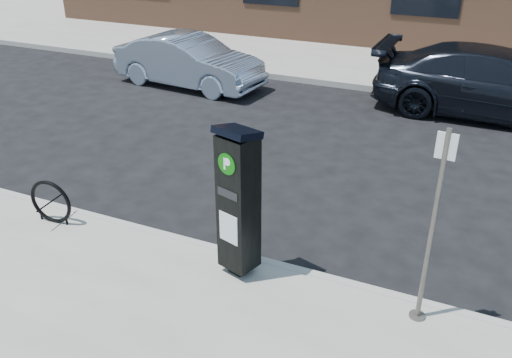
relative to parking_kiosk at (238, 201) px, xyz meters
The scene contains 9 objects.
ground 1.22m from the parking_kiosk, 62.06° to the left, with size 120.00×120.00×0.00m, color black.
sidewalk_far 14.39m from the parking_kiosk, 89.26° to the left, with size 60.00×12.00×0.15m, color gray.
curb_near 1.14m from the parking_kiosk, 60.65° to the left, with size 60.00×0.12×0.16m, color #9E9B93.
curb_far 8.44m from the parking_kiosk, 88.72° to the left, with size 60.00×0.12×0.16m, color #9E9B93.
parking_kiosk is the anchor object (origin of this frame).
sign_pole 2.18m from the parking_kiosk, ahead, with size 0.20×0.18×2.25m.
bike_rack 3.03m from the parking_kiosk, behind, with size 0.67×0.11×0.67m.
car_silver 8.38m from the parking_kiosk, 124.78° to the left, with size 1.38×3.97×1.31m, color #97A9C0.
car_dark 8.11m from the parking_kiosk, 72.23° to the left, with size 2.10×5.16×1.50m, color black.
Camera 1 is at (2.28, -5.31, 4.26)m, focal length 38.00 mm.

